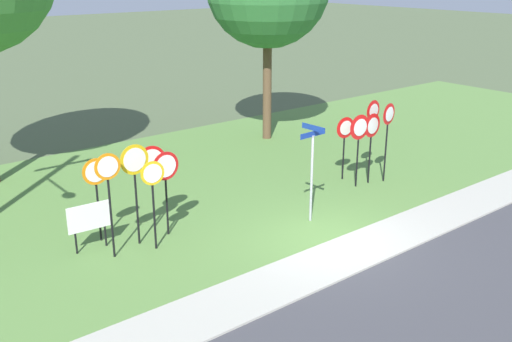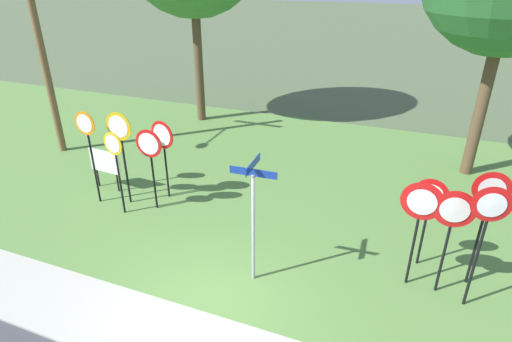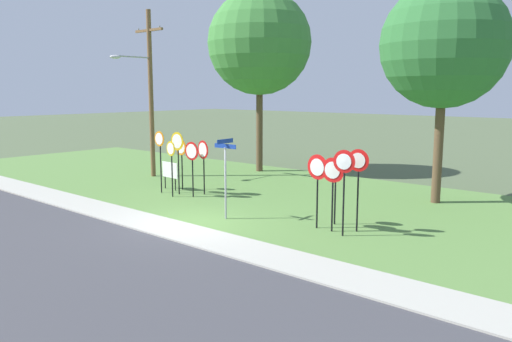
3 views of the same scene
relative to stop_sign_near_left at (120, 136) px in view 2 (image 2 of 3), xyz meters
name	(u,v)px [view 2 (image 2 of 3)]	position (x,y,z in m)	size (l,w,h in m)	color
ground_plane	(205,314)	(4.69, -3.80, -1.69)	(160.00, 160.00, 0.00)	#4C5B3D
grass_median	(294,182)	(4.69, 2.20, -1.67)	(44.00, 12.00, 0.04)	#567F3D
stop_sign_near_left	(120,136)	(0.00, 0.00, 0.00)	(0.70, 0.10, 2.28)	black
stop_sign_near_right	(88,139)	(-0.15, -1.08, 0.29)	(0.65, 0.10, 2.70)	black
stop_sign_far_left	(150,152)	(1.58, -0.78, 0.05)	(0.77, 0.09, 2.33)	black
stop_sign_far_center	(120,138)	(0.70, -0.80, 0.33)	(0.78, 0.09, 2.70)	black
stop_sign_far_right	(115,157)	(0.89, -1.32, 0.03)	(0.61, 0.12, 2.36)	black
stop_sign_center_tall	(163,143)	(1.55, -0.11, 0.06)	(0.78, 0.18, 2.34)	black
yield_sign_near_left	(488,203)	(9.48, -0.97, 0.32)	(0.71, 0.12, 2.64)	black
yield_sign_near_right	(429,203)	(8.47, -0.68, -0.05)	(0.71, 0.14, 2.16)	black
yield_sign_far_left	(452,219)	(8.87, -1.48, 0.12)	(0.79, 0.11, 2.37)	black
yield_sign_far_right	(420,211)	(8.28, -1.46, 0.16)	(0.82, 0.12, 2.42)	black
yield_sign_center	(487,220)	(9.40, -1.69, 0.35)	(0.71, 0.13, 2.67)	black
street_name_post	(253,212)	(5.19, -2.50, 0.03)	(0.96, 0.82, 2.80)	#9EA0A8
utility_pole	(30,19)	(-3.96, 1.30, 2.93)	(2.10, 2.44, 8.46)	brown
notice_board	(105,164)	(-0.42, -0.33, -0.81)	(1.10, 0.10, 1.25)	black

